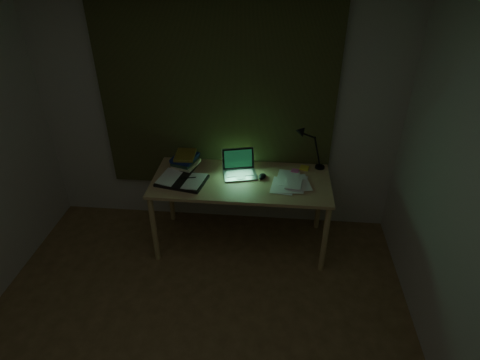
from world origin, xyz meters
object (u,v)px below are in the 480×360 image
object	(u,v)px
desk	(241,212)
book_stack	(185,160)
desk_lamp	(322,145)
open_textbook	(182,180)
loose_papers	(288,183)
laptop	(240,166)

from	to	relation	value
desk	book_stack	world-z (taller)	book_stack
desk	desk_lamp	bearing A→B (deg)	21.25
open_textbook	loose_papers	distance (m)	0.97
loose_papers	desk	bearing A→B (deg)	176.95
book_stack	loose_papers	size ratio (longest dim) A/B	0.71
laptop	desk_lamp	distance (m)	0.80
loose_papers	desk_lamp	xyz separation A→B (m)	(0.31, 0.31, 0.24)
loose_papers	desk_lamp	size ratio (longest dim) A/B	0.69
loose_papers	laptop	bearing A→B (deg)	168.29
open_textbook	loose_papers	bearing A→B (deg)	15.08
desk_lamp	loose_papers	bearing A→B (deg)	-148.93
open_textbook	loose_papers	size ratio (longest dim) A/B	1.24
laptop	loose_papers	xyz separation A→B (m)	(0.45, -0.09, -0.10)
open_textbook	book_stack	xyz separation A→B (m)	(-0.02, 0.26, 0.06)
loose_papers	open_textbook	bearing A→B (deg)	-176.26
laptop	desk_lamp	world-z (taller)	desk_lamp
open_textbook	loose_papers	world-z (taller)	open_textbook
open_textbook	laptop	bearing A→B (deg)	28.09
desk	laptop	distance (m)	0.49
open_textbook	book_stack	size ratio (longest dim) A/B	1.75
book_stack	desk_lamp	bearing A→B (deg)	4.91
open_textbook	loose_papers	xyz separation A→B (m)	(0.97, 0.06, -0.01)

